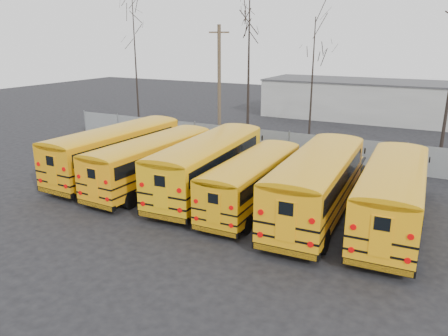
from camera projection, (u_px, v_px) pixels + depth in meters
The scene contains 13 objects.
ground at pixel (207, 215), 21.90m from camera, with size 120.00×120.00×0.00m, color black.
fence at pixel (289, 146), 31.80m from camera, with size 40.00×0.04×2.00m, color gray.
distant_building at pixel (368, 100), 47.60m from camera, with size 22.00×8.00×4.00m, color beige.
bus_a at pixel (118, 147), 27.61m from camera, with size 3.10×11.75×3.26m.
bus_b at pixel (154, 158), 25.64m from camera, with size 2.92×10.95×3.04m.
bus_c at pixel (210, 160), 24.56m from camera, with size 3.38×11.85×3.28m.
bus_d at pixel (254, 177), 22.56m from camera, with size 2.44×10.07×2.81m.
bus_e at pixel (319, 179), 21.28m from camera, with size 3.21×11.97×3.32m.
bus_f at pixel (393, 190), 19.97m from camera, with size 3.12×11.47×3.18m.
utility_pole_left at pixel (219, 81), 37.71m from camera, with size 1.64×0.73×9.63m.
tree_0 at pixel (136, 60), 42.39m from camera, with size 0.26×0.26×12.86m, color black.
tree_1 at pixel (249, 71), 36.72m from camera, with size 0.26×0.26×11.74m, color black.
tree_2 at pixel (312, 89), 31.72m from camera, with size 0.26×0.26×9.96m, color black.
Camera 1 is at (10.15, -17.60, 8.55)m, focal length 35.00 mm.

